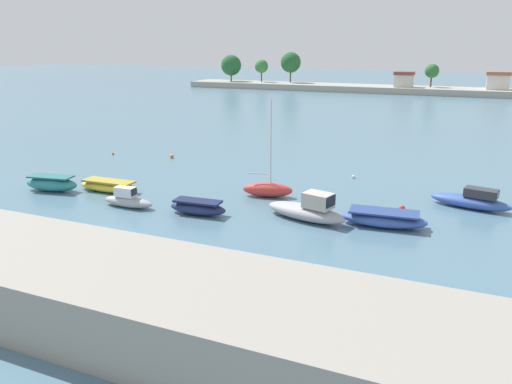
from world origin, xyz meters
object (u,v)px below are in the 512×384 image
Objects in this scene: moored_boat_2 at (128,200)px; mooring_buoy_1 at (172,156)px; moored_boat_1 at (109,186)px; moored_boat_4 at (268,189)px; moored_boat_6 at (384,219)px; moored_boat_3 at (198,208)px; moored_boat_5 at (308,210)px; moored_boat_0 at (52,184)px; mooring_buoy_3 at (113,153)px; mooring_buoy_4 at (402,208)px; mooring_buoy_0 at (353,177)px; moored_boat_7 at (472,200)px.

mooring_buoy_1 is (-5.63, 14.16, -0.29)m from moored_boat_2.
moored_boat_4 is (11.37, 3.50, 0.16)m from moored_boat_1.
moored_boat_2 reaches higher than moored_boat_6.
moored_boat_3 is 0.68× the size of moored_boat_5.
moored_boat_2 is 0.96× the size of moored_boat_3.
moored_boat_0 is 1.10× the size of moored_boat_3.
moored_boat_3 is at bearing -151.59° from moored_boat_5.
moored_boat_4 is 27.69× the size of mooring_buoy_3.
mooring_buoy_4 reaches higher than mooring_buoy_3.
mooring_buoy_1 reaches higher than mooring_buoy_0.
moored_boat_1 is at bearing -144.90° from mooring_buoy_0.
moored_boat_6 is 19.06× the size of mooring_buoy_0.
moored_boat_6 is (4.55, 0.79, -0.18)m from moored_boat_5.
mooring_buoy_3 is at bearing 125.77° from moored_boat_1.
moored_boat_3 is 11.69m from moored_boat_6.
moored_boat_1 is 4.38m from moored_boat_2.
moored_boat_6 is at bearing 8.92° from moored_boat_3.
mooring_buoy_4 is at bearing 74.10° from moored_boat_6.
moored_boat_3 is 0.75× the size of moored_boat_6.
mooring_buoy_4 is at bearing 19.70° from moored_boat_2.
mooring_buoy_0 is 17.89m from mooring_buoy_1.
moored_boat_5 is 11.48m from moored_boat_7.
moored_boat_7 is 10.18m from mooring_buoy_0.
moored_boat_0 reaches higher than mooring_buoy_0.
moored_boat_4 reaches higher than mooring_buoy_0.
moored_boat_5 is at bearing -141.57° from mooring_buoy_4.
mooring_buoy_4 is (0.62, 3.32, -0.25)m from moored_boat_6.
moored_boat_7 is 12.88× the size of mooring_buoy_4.
moored_boat_6 is (24.17, 2.23, -0.10)m from moored_boat_0.
mooring_buoy_0 is (-9.05, 4.63, -0.41)m from moored_boat_7.
mooring_buoy_4 is (9.38, 0.47, -0.36)m from moored_boat_4.
mooring_buoy_0 is (-4.25, 10.50, -0.32)m from moored_boat_6.
moored_boat_6 is at bearing 23.54° from moored_boat_5.
moored_boat_3 is 0.56× the size of moored_boat_4.
moored_boat_3 is (12.77, -0.34, -0.11)m from moored_boat_0.
moored_boat_2 is 9.90× the size of mooring_buoy_1.
moored_boat_5 reaches higher than mooring_buoy_1.
mooring_buoy_4 is at bearing -18.73° from mooring_buoy_1.
moored_boat_7 reaches higher than moored_boat_0.
moored_boat_1 is at bearing -80.22° from mooring_buoy_1.
mooring_buoy_0 is at bearing 106.77° from moored_boat_6.
moored_boat_7 reaches higher than moored_boat_3.
moored_boat_0 is at bearing -70.97° from mooring_buoy_3.
mooring_buoy_0 is (7.15, 13.08, -0.32)m from moored_boat_3.
mooring_buoy_3 is at bearing 155.31° from moored_boat_6.
moored_boat_4 is at bearing -177.16° from mooring_buoy_4.
mooring_buoy_4 reaches higher than mooring_buoy_0.
moored_boat_5 is (6.85, 1.79, 0.19)m from moored_boat_3.
moored_boat_5 reaches higher than moored_boat_3.
moored_boat_4 is at bearing -20.02° from mooring_buoy_3.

